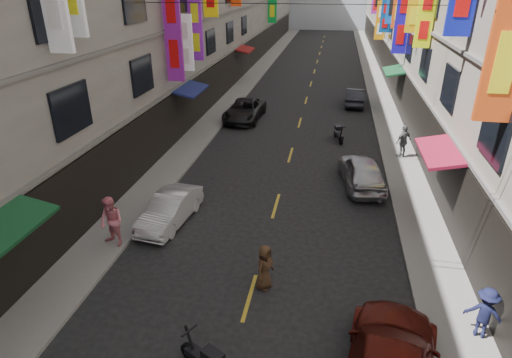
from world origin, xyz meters
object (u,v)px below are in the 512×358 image
at_px(scooter_far_right, 338,134).
at_px(car_right_mid, 362,171).
at_px(car_right_far, 355,97).
at_px(pedestrian_rfar, 403,141).
at_px(car_left_mid, 170,209).
at_px(pedestrian_lfar, 112,222).
at_px(pedestrian_rnear, 485,313).
at_px(car_left_far, 245,110).
at_px(pedestrian_crossing, 265,267).

relative_size(scooter_far_right, car_right_mid, 0.41).
xyz_separation_m(car_right_far, pedestrian_rfar, (2.21, -10.63, 0.36)).
relative_size(car_left_mid, car_right_far, 0.94).
height_order(car_left_mid, pedestrian_rfar, pedestrian_rfar).
bearing_deg(pedestrian_lfar, scooter_far_right, 79.40).
distance_m(car_left_mid, pedestrian_rfar, 13.30).
distance_m(scooter_far_right, pedestrian_rnear, 15.85).
bearing_deg(car_left_far, pedestrian_rnear, -58.19).
height_order(car_left_mid, pedestrian_crossing, pedestrian_crossing).
bearing_deg(car_left_mid, pedestrian_crossing, -29.90).
xyz_separation_m(car_left_mid, pedestrian_lfar, (-1.40, -2.03, 0.46)).
xyz_separation_m(car_right_mid, pedestrian_lfar, (-9.09, -6.91, 0.34)).
bearing_deg(scooter_far_right, car_right_far, -112.29).
relative_size(car_left_mid, car_left_far, 0.76).
bearing_deg(pedestrian_rnear, car_left_far, -40.01).
bearing_deg(pedestrian_rfar, car_left_mid, -0.19).
height_order(scooter_far_right, pedestrian_crossing, pedestrian_crossing).
distance_m(car_left_far, pedestrian_lfar, 16.27).
xyz_separation_m(pedestrian_lfar, pedestrian_rfar, (11.43, 10.76, -0.06)).
distance_m(car_right_far, pedestrian_rnear, 23.85).
xyz_separation_m(pedestrian_rnear, pedestrian_crossing, (-6.15, 1.07, -0.12)).
bearing_deg(scooter_far_right, car_left_far, -40.02).
relative_size(car_left_mid, pedestrian_lfar, 1.96).
height_order(car_left_far, pedestrian_lfar, pedestrian_lfar).
xyz_separation_m(pedestrian_rnear, pedestrian_rfar, (-0.49, 13.07, 0.12)).
height_order(scooter_far_right, car_right_mid, car_right_mid).
bearing_deg(car_left_mid, pedestrian_rnear, -15.54).
relative_size(car_left_mid, pedestrian_rnear, 2.42).
bearing_deg(pedestrian_crossing, pedestrian_rfar, -3.53).
relative_size(car_right_far, pedestrian_crossing, 2.57).
bearing_deg(scooter_far_right, car_right_mid, 86.03).
relative_size(car_right_mid, car_right_far, 1.08).
bearing_deg(pedestrian_rfar, scooter_far_right, -74.84).
xyz_separation_m(car_left_mid, pedestrian_rnear, (10.52, -4.34, 0.28)).
xyz_separation_m(car_left_far, pedestrian_rnear, (10.38, -18.51, 0.21)).
distance_m(pedestrian_lfar, pedestrian_crossing, 5.91).
height_order(car_left_mid, car_left_far, car_left_far).
distance_m(car_right_mid, pedestrian_crossing, 8.80).
relative_size(pedestrian_rfar, pedestrian_crossing, 1.16).
xyz_separation_m(car_right_mid, pedestrian_crossing, (-3.32, -8.15, 0.04)).
height_order(car_right_mid, pedestrian_lfar, pedestrian_lfar).
relative_size(car_right_far, pedestrian_rfar, 2.22).
xyz_separation_m(pedestrian_lfar, pedestrian_crossing, (5.77, -1.24, -0.30)).
bearing_deg(car_right_mid, pedestrian_rfar, -130.08).
xyz_separation_m(pedestrian_lfar, pedestrian_rnear, (11.92, -2.31, -0.18)).
bearing_deg(pedestrian_rnear, car_right_far, -62.80).
height_order(scooter_far_right, car_left_far, car_left_far).
distance_m(car_left_mid, car_right_far, 20.88).
relative_size(car_left_mid, car_right_mid, 0.87).
bearing_deg(scooter_far_right, pedestrian_crossing, 67.10).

